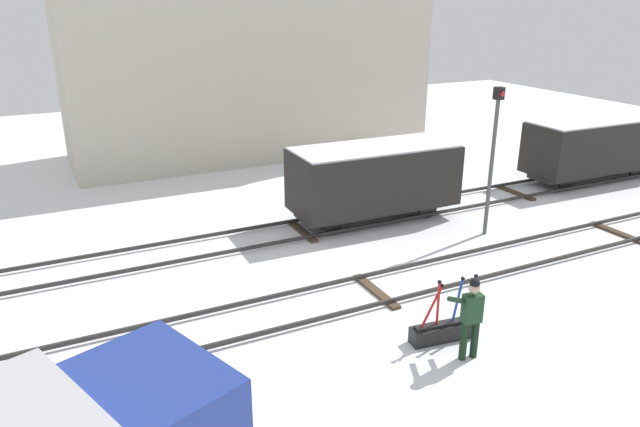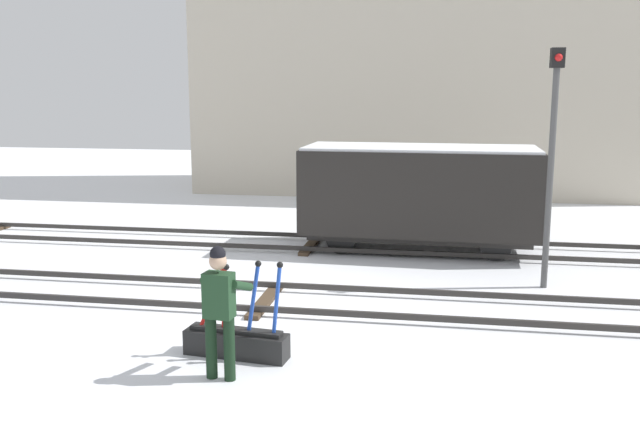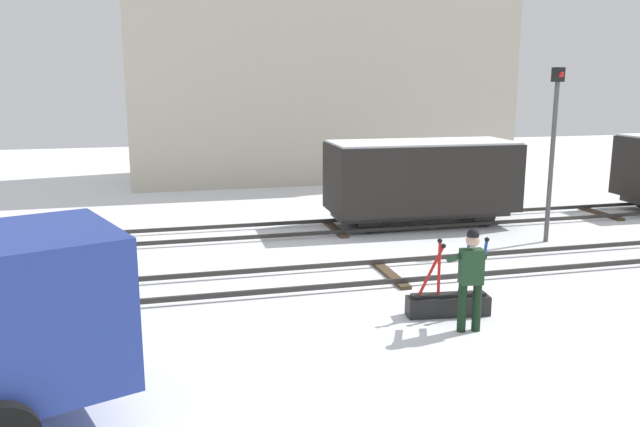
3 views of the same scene
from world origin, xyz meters
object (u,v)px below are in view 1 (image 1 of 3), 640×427
(rail_worker, at_px, (471,313))
(freight_car_back_track, at_px, (595,146))
(switch_lever_frame, at_px, (444,329))
(signal_post, at_px, (493,149))
(freight_car_near_switch, at_px, (374,178))

(rail_worker, bearing_deg, freight_car_back_track, 38.57)
(switch_lever_frame, xyz_separation_m, freight_car_back_track, (12.59, 6.96, 1.17))
(rail_worker, distance_m, signal_post, 7.24)
(signal_post, distance_m, freight_car_near_switch, 3.84)
(switch_lever_frame, relative_size, freight_car_back_track, 0.26)
(freight_car_near_switch, height_order, freight_car_back_track, freight_car_near_switch)
(freight_car_back_track, bearing_deg, switch_lever_frame, -149.90)
(freight_car_back_track, bearing_deg, rail_worker, -147.32)
(switch_lever_frame, bearing_deg, rail_worker, -81.82)
(freight_car_back_track, bearing_deg, freight_car_near_switch, -178.84)
(switch_lever_frame, xyz_separation_m, signal_post, (4.88, 4.33, 2.47))
(signal_post, xyz_separation_m, freight_car_near_switch, (-2.49, 2.63, -1.30))
(signal_post, relative_size, freight_car_back_track, 0.76)
(signal_post, height_order, freight_car_back_track, signal_post)
(switch_lever_frame, distance_m, signal_post, 6.98)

